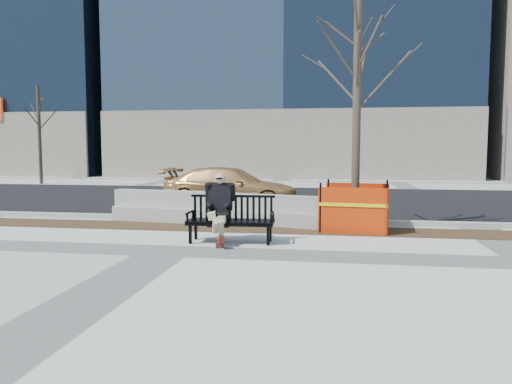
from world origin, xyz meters
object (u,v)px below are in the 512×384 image
at_px(tree_fence, 355,230).
at_px(jersey_barrier_right, 276,226).
at_px(bench, 231,242).
at_px(jersey_barrier_left, 167,222).
at_px(seated_man, 220,242).
at_px(sedan, 231,207).

bearing_deg(tree_fence, jersey_barrier_right, 171.43).
xyz_separation_m(bench, jersey_barrier_right, (0.63, 2.17, 0.00)).
relative_size(jersey_barrier_left, jersey_barrier_right, 1.07).
xyz_separation_m(tree_fence, jersey_barrier_left, (-4.57, 0.47, 0.00)).
bearing_deg(jersey_barrier_right, bench, -90.54).
bearing_deg(bench, tree_fence, 35.43).
bearing_deg(seated_man, jersey_barrier_right, 65.56).
height_order(sedan, jersey_barrier_left, sedan).
bearing_deg(bench, sedan, 99.45).
xyz_separation_m(bench, seated_man, (-0.23, 0.04, 0.00)).
height_order(bench, seated_man, seated_man).
distance_m(bench, jersey_barrier_left, 3.18).
height_order(seated_man, sedan, seated_man).
bearing_deg(jersey_barrier_left, seated_man, -43.08).
height_order(tree_fence, jersey_barrier_right, tree_fence).
xyz_separation_m(seated_man, tree_fence, (2.67, 1.86, 0.00)).
bearing_deg(sedan, jersey_barrier_right, -147.92).
bearing_deg(sedan, bench, -164.14).
bearing_deg(jersey_barrier_left, jersey_barrier_right, 3.65).
xyz_separation_m(jersey_barrier_left, jersey_barrier_right, (2.76, -0.20, 0.00)).
xyz_separation_m(tree_fence, sedan, (-3.60, 3.62, 0.00)).
xyz_separation_m(seated_man, sedan, (-0.93, 5.48, 0.00)).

